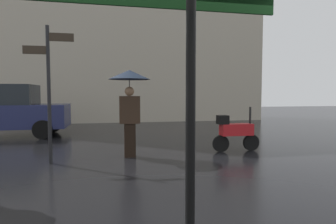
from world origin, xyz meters
TOP-DOWN VIEW (x-y plane):
  - pedestrian_with_umbrella at (-0.00, 4.08)m, footprint 1.03×1.03m
  - parked_scooter at (2.90, 4.20)m, footprint 1.37×0.32m
  - parked_car_left at (-4.27, 8.47)m, footprint 4.22×1.96m
  - street_signpost at (-1.82, 3.75)m, footprint 1.08×0.08m

SIDE VIEW (x-z plane):
  - parked_scooter at x=2.90m, z-range -0.06..1.17m
  - parked_car_left at x=-4.27m, z-range 0.02..1.96m
  - pedestrian_with_umbrella at x=0.00m, z-range 0.60..2.79m
  - street_signpost at x=-1.82m, z-range 0.33..3.44m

